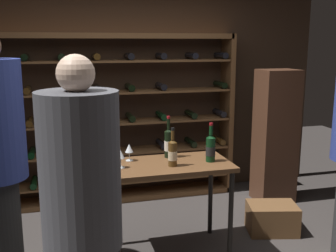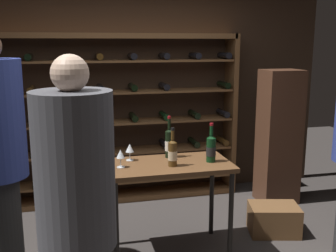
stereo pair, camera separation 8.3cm
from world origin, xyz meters
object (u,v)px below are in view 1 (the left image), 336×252
(tasting_table, at_px, (168,174))
(wine_bottle_black_capsule, at_px, (211,148))
(wine_rack, at_px, (114,120))
(wine_bottle_amber_reserve, at_px, (173,153))
(person_guest_plum_blouse, at_px, (82,207))
(wine_glass_stemmed_right, at_px, (129,149))
(wine_crate, at_px, (272,218))
(wine_bottle_gold_foil, at_px, (169,143))
(display_cabinet, at_px, (275,136))
(wine_glass_stemmed_left, at_px, (121,155))

(tasting_table, distance_m, wine_bottle_black_capsule, 0.44)
(wine_rack, xyz_separation_m, wine_bottle_black_capsule, (0.66, -1.43, -0.02))
(wine_rack, relative_size, wine_bottle_amber_reserve, 8.70)
(person_guest_plum_blouse, distance_m, wine_glass_stemmed_right, 1.44)
(wine_crate, height_order, wine_glass_stemmed_right, wine_glass_stemmed_right)
(wine_bottle_amber_reserve, bearing_deg, wine_bottle_gold_foil, 82.19)
(display_cabinet, height_order, wine_bottle_black_capsule, display_cabinet)
(wine_glass_stemmed_left, bearing_deg, wine_bottle_gold_foil, 23.34)
(wine_rack, bearing_deg, wine_glass_stemmed_right, -91.40)
(tasting_table, distance_m, wine_glass_stemmed_left, 0.47)
(wine_bottle_amber_reserve, xyz_separation_m, wine_bottle_gold_foil, (0.04, 0.27, 0.02))
(wine_bottle_gold_foil, bearing_deg, wine_glass_stemmed_right, -177.27)
(person_guest_plum_blouse, relative_size, wine_glass_stemmed_right, 11.89)
(wine_rack, bearing_deg, wine_bottle_gold_foil, -74.33)
(wine_bottle_amber_reserve, height_order, wine_bottle_gold_foil, wine_bottle_gold_foil)
(wine_bottle_black_capsule, bearing_deg, wine_bottle_amber_reserve, -172.97)
(wine_rack, height_order, person_guest_plum_blouse, wine_rack)
(wine_bottle_gold_foil, bearing_deg, wine_glass_stemmed_left, -156.66)
(wine_bottle_gold_foil, height_order, wine_glass_stemmed_left, wine_bottle_gold_foil)
(tasting_table, xyz_separation_m, wine_glass_stemmed_left, (-0.42, -0.02, 0.21))
(wine_crate, bearing_deg, wine_glass_stemmed_left, -175.28)
(wine_bottle_black_capsule, height_order, wine_glass_stemmed_left, wine_bottle_black_capsule)
(tasting_table, relative_size, wine_glass_stemmed_left, 7.00)
(wine_bottle_gold_foil, bearing_deg, wine_bottle_amber_reserve, -97.81)
(person_guest_plum_blouse, bearing_deg, wine_bottle_amber_reserve, -25.68)
(wine_crate, bearing_deg, wine_rack, 137.47)
(person_guest_plum_blouse, xyz_separation_m, wine_bottle_black_capsule, (1.18, 1.14, -0.04))
(person_guest_plum_blouse, height_order, wine_glass_stemmed_right, person_guest_plum_blouse)
(person_guest_plum_blouse, height_order, wine_bottle_black_capsule, person_guest_plum_blouse)
(wine_bottle_amber_reserve, height_order, wine_glass_stemmed_left, wine_bottle_amber_reserve)
(wine_bottle_amber_reserve, bearing_deg, wine_glass_stemmed_left, 171.47)
(wine_rack, height_order, wine_glass_stemmed_right, wine_rack)
(wine_crate, xyz_separation_m, wine_glass_stemmed_right, (-1.43, 0.06, 0.81))
(wine_bottle_amber_reserve, xyz_separation_m, wine_glass_stemmed_left, (-0.44, 0.07, -0.01))
(display_cabinet, distance_m, wine_glass_stemmed_right, 2.01)
(wine_crate, bearing_deg, display_cabinet, 60.27)
(wine_bottle_black_capsule, relative_size, wine_glass_stemmed_left, 2.23)
(wine_bottle_gold_foil, relative_size, wine_glass_stemmed_right, 2.51)
(wine_bottle_gold_foil, bearing_deg, wine_bottle_black_capsule, -34.70)
(wine_crate, xyz_separation_m, display_cabinet, (0.44, 0.77, 0.64))
(display_cabinet, distance_m, wine_bottle_black_capsule, 1.51)
(wine_bottle_gold_foil, bearing_deg, wine_crate, -4.18)
(wine_bottle_amber_reserve, bearing_deg, tasting_table, 99.19)
(tasting_table, bearing_deg, wine_glass_stemmed_left, -177.12)
(wine_crate, xyz_separation_m, wine_bottle_amber_reserve, (-1.10, -0.19, 0.82))
(wine_bottle_black_capsule, height_order, wine_bottle_gold_foil, wine_bottle_gold_foil)
(display_cabinet, relative_size, wine_glass_stemmed_right, 10.28)
(display_cabinet, distance_m, wine_glass_stemmed_left, 2.18)
(wine_rack, relative_size, wine_glass_stemmed_left, 18.61)
(person_guest_plum_blouse, bearing_deg, wine_glass_stemmed_left, -7.17)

